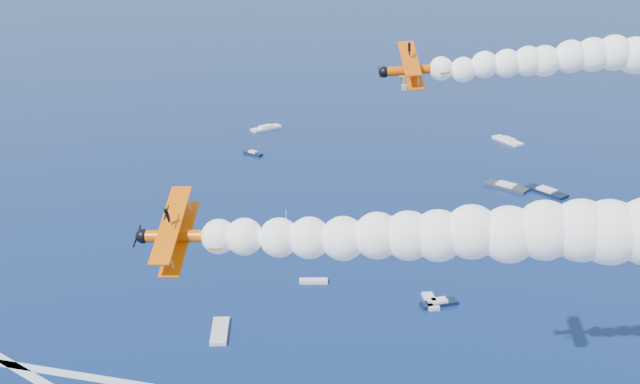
% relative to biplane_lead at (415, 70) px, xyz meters
% --- Properties ---
extents(biplane_lead, '(11.50, 12.99, 8.26)m').
position_rel_biplane_lead_xyz_m(biplane_lead, '(0.00, 0.00, 0.00)').
color(biplane_lead, '#D94F04').
extents(biplane_trail, '(9.60, 11.45, 8.82)m').
position_rel_biplane_lead_xyz_m(biplane_trail, '(-8.00, -42.88, -5.32)').
color(biplane_trail, '#DB5904').
extents(smoke_trail_lead, '(51.98, 37.99, 9.74)m').
position_rel_biplane_lead_xyz_m(smoke_trail_lead, '(23.34, 9.22, 1.87)').
color(smoke_trail_lead, white).
extents(smoke_trail_trail, '(51.37, 26.21, 9.74)m').
position_rel_biplane_lead_xyz_m(smoke_trail_trail, '(16.48, -37.34, -3.45)').
color(smoke_trail_trail, white).
extents(spectator_boats, '(223.63, 169.15, 0.70)m').
position_rel_biplane_lead_xyz_m(spectator_boats, '(-5.41, 83.08, -59.59)').
color(spectator_boats, silver).
rests_on(spectator_boats, ground).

